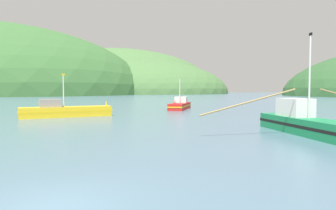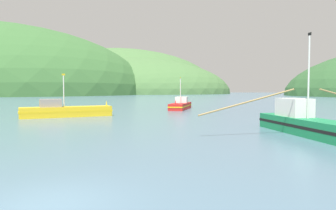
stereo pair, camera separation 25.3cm
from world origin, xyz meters
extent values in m
plane|color=slate|center=(0.00, 0.00, 0.00)|extent=(600.00, 600.00, 0.00)
ellipsoid|color=#47703D|center=(-62.81, 251.27, 0.00)|extent=(172.61, 138.08, 74.05)
ellipsoid|color=#47703D|center=(-46.97, 221.89, 0.00)|extent=(153.16, 122.53, 53.00)
cube|color=gold|center=(-10.91, 26.99, 0.60)|extent=(9.95, 7.08, 1.20)
cube|color=gold|center=(-10.91, 26.99, 0.66)|extent=(10.05, 7.15, 0.22)
cone|color=gold|center=(-6.84, 29.39, 1.55)|extent=(0.27, 0.27, 0.70)
cube|color=gray|center=(-12.45, 26.09, 1.66)|extent=(2.86, 2.62, 0.91)
cylinder|color=silver|center=(-11.19, 26.83, 3.02)|extent=(0.12, 0.12, 3.64)
cube|color=gold|center=(-11.19, 26.83, 4.96)|extent=(0.33, 0.21, 0.20)
cube|color=red|center=(1.77, 42.18, 0.50)|extent=(3.41, 9.38, 1.01)
cube|color=gold|center=(1.77, 42.18, 0.55)|extent=(3.44, 9.48, 0.18)
cone|color=red|center=(1.21, 38.00, 1.36)|extent=(0.22, 0.22, 0.70)
cube|color=silver|center=(1.92, 43.35, 1.50)|extent=(2.13, 2.17, 0.99)
cylinder|color=silver|center=(1.75, 42.09, 3.00)|extent=(0.12, 0.12, 3.98)
cube|color=gold|center=(1.75, 42.09, 5.11)|extent=(0.08, 0.36, 0.20)
cube|color=#197A47|center=(12.03, 14.52, 0.59)|extent=(4.56, 10.49, 1.18)
cube|color=black|center=(12.03, 14.52, 0.65)|extent=(4.60, 10.60, 0.21)
cube|color=silver|center=(11.64, 16.04, 1.87)|extent=(2.27, 3.18, 1.37)
cylinder|color=silver|center=(12.08, 14.36, 4.09)|extent=(0.12, 0.12, 5.81)
cube|color=black|center=(12.08, 14.36, 7.11)|extent=(0.12, 0.36, 0.20)
cylinder|color=#997F4C|center=(7.69, 13.39, 2.37)|extent=(6.79, 1.88, 1.89)
camera|label=1|loc=(3.86, -8.36, 3.26)|focal=33.29mm
camera|label=2|loc=(4.11, -8.34, 3.26)|focal=33.29mm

